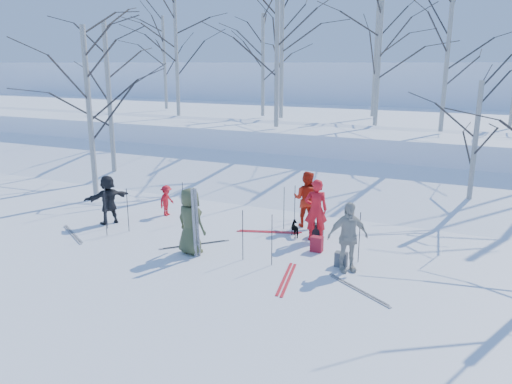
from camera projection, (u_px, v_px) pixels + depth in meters
The scene contains 42 objects.
ground at pixel (233, 251), 13.61m from camera, with size 120.00×120.00×0.00m, color white.
snow_ramp at pixel (315, 189), 19.71m from camera, with size 70.00×9.50×1.40m, color white.
snow_plateau at pixel (372, 135), 28.26m from camera, with size 70.00×18.00×2.20m, color white.
far_hill at pixel (422, 96), 46.42m from camera, with size 90.00×30.00×6.00m, color white.
skier_olive_center at pixel (190, 221), 13.21m from camera, with size 0.88×0.57×1.80m, color #424A2C.
skier_red_north at pixel (316, 210), 14.21m from camera, with size 0.66×0.43×1.80m, color red.
skier_redor_behind at pixel (306, 199), 15.44m from camera, with size 0.85×0.66×1.75m, color red.
skier_red_seated at pixel (167, 200), 16.63m from camera, with size 0.67×0.38×1.03m, color red.
skier_cream_east at pixel (348, 237), 12.09m from camera, with size 1.03×0.43×1.75m, color beige.
skier_grey_west at pixel (108, 199), 15.74m from camera, with size 1.46×0.46×1.57m, color black.
dog at pixel (296, 229), 14.67m from camera, with size 0.25×0.55×0.46m, color black.
upright_ski_left at pixel (194, 223), 12.86m from camera, with size 0.07×0.02×1.90m, color silver.
upright_ski_right at pixel (197, 223), 12.91m from camera, with size 0.07×0.02×1.90m, color silver.
ski_pair_a at pixel (358, 290), 11.23m from camera, with size 1.70×1.21×0.02m, color silver, non-canonical shape.
ski_pair_b at pixel (269, 232), 15.09m from camera, with size 1.86×0.80×0.02m, color red, non-canonical shape.
ski_pair_c at pixel (286, 279), 11.79m from camera, with size 0.57×1.90×0.02m, color red, non-canonical shape.
ski_pair_d at pixel (195, 245), 14.02m from camera, with size 1.46×1.51×0.02m, color silver, non-canonical shape.
ski_pair_e at pixel (73, 234), 14.87m from camera, with size 1.73×1.16×0.02m, color silver, non-canonical shape.
ski_pole_a at pixel (284, 208), 15.19m from camera, with size 0.02×0.02×1.34m, color black.
ski_pole_b at pixel (106, 208), 15.27m from camera, with size 0.02×0.02×1.34m, color black.
ski_pole_c at pixel (295, 207), 15.37m from camera, with size 0.02×0.02×1.34m, color black.
ski_pole_d at pixel (183, 203), 15.78m from camera, with size 0.02×0.02×1.34m, color black.
ski_pole_e at pixel (105, 214), 14.63m from camera, with size 0.02×0.02×1.34m, color black.
ski_pole_f at pixel (272, 240), 12.46m from camera, with size 0.02×0.02×1.34m, color black.
ski_pole_g at pixel (351, 242), 12.32m from camera, with size 0.02×0.02×1.34m, color black.
ski_pole_h at pixel (128, 210), 15.00m from camera, with size 0.02×0.02×1.34m, color black.
ski_pole_i at pixel (243, 235), 12.81m from camera, with size 0.02×0.02×1.34m, color black.
ski_pole_j at pixel (359, 238), 12.65m from camera, with size 0.02×0.02×1.34m, color black.
backpack_red at pixel (317, 244), 13.50m from camera, with size 0.32×0.22×0.42m, color maroon.
backpack_grey at pixel (341, 259), 12.49m from camera, with size 0.30×0.20×0.38m, color #525459.
backpack_dark at pixel (317, 230), 14.63m from camera, with size 0.34×0.24×0.40m, color black.
birch_plateau_b at pixel (379, 58), 21.99m from camera, with size 4.76×4.76×5.95m, color silver, non-canonical shape.
birch_plateau_c at pixel (277, 54), 21.51m from camera, with size 4.98×4.98×6.25m, color silver, non-canonical shape.
birch_plateau_d at pixel (263, 66), 26.17m from camera, with size 4.26×4.26×5.23m, color silver, non-canonical shape.
birch_plateau_f at pixel (446, 66), 20.10m from camera, with size 4.30×4.30×5.29m, color silver, non-canonical shape.
birch_plateau_g at pixel (165, 63), 30.33m from camera, with size 4.44×4.44×5.49m, color silver, non-canonical shape.
birch_plateau_h at pixel (282, 52), 25.01m from camera, with size 5.20×5.20×6.56m, color silver, non-canonical shape.
birch_plateau_j at pixel (376, 58), 25.83m from camera, with size 4.83×4.83×6.04m, color silver, non-canonical shape.
birch_plateau_l at pixel (177, 59), 26.21m from camera, with size 4.76×4.76×5.94m, color silver, non-canonical shape.
birch_edge_a at pixel (90, 116), 17.93m from camera, with size 4.97×4.97×6.25m, color silver, non-canonical shape.
birch_edge_d at pixel (110, 103), 21.05m from camera, with size 5.25×5.25×6.64m, color silver, non-canonical shape.
birch_edge_e at pixel (474, 151), 16.11m from camera, with size 3.71×3.71×4.44m, color silver, non-canonical shape.
Camera 1 is at (5.99, -11.30, 4.97)m, focal length 35.00 mm.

